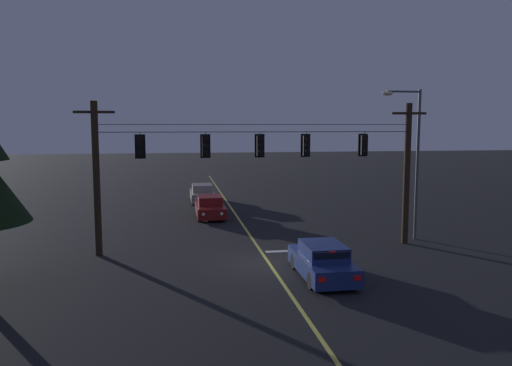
# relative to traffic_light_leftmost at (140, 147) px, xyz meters

# --- Properties ---
(ground_plane) EXTENTS (180.00, 180.00, 0.00)m
(ground_plane) POSITION_rel_traffic_light_leftmost_xyz_m (5.54, -2.63, -5.01)
(ground_plane) COLOR black
(lane_centre_stripe) EXTENTS (0.14, 60.00, 0.01)m
(lane_centre_stripe) POSITION_rel_traffic_light_leftmost_xyz_m (5.54, 6.02, -5.01)
(lane_centre_stripe) COLOR #D1C64C
(lane_centre_stripe) RESTS_ON ground
(stop_bar_paint) EXTENTS (3.40, 0.36, 0.01)m
(stop_bar_paint) POSITION_rel_traffic_light_leftmost_xyz_m (7.44, -0.58, -5.01)
(stop_bar_paint) COLOR silver
(stop_bar_paint) RESTS_ON ground
(signal_span_assembly) EXTENTS (16.82, 0.32, 7.07)m
(signal_span_assembly) POSITION_rel_traffic_light_leftmost_xyz_m (5.54, 0.02, -1.33)
(signal_span_assembly) COLOR #2D2116
(signal_span_assembly) RESTS_ON ground
(traffic_light_leftmost) EXTENTS (0.48, 0.41, 1.22)m
(traffic_light_leftmost) POSITION_rel_traffic_light_leftmost_xyz_m (0.00, 0.00, 0.00)
(traffic_light_leftmost) COLOR black
(traffic_light_left_inner) EXTENTS (0.48, 0.41, 1.22)m
(traffic_light_left_inner) POSITION_rel_traffic_light_leftmost_xyz_m (2.99, 0.00, 0.00)
(traffic_light_left_inner) COLOR black
(traffic_light_centre) EXTENTS (0.48, 0.41, 1.22)m
(traffic_light_centre) POSITION_rel_traffic_light_leftmost_xyz_m (5.57, 0.00, 0.00)
(traffic_light_centre) COLOR black
(traffic_light_right_inner) EXTENTS (0.48, 0.41, 1.22)m
(traffic_light_right_inner) POSITION_rel_traffic_light_leftmost_xyz_m (7.83, 0.00, 0.00)
(traffic_light_right_inner) COLOR black
(traffic_light_rightmost) EXTENTS (0.48, 0.41, 1.22)m
(traffic_light_rightmost) POSITION_rel_traffic_light_leftmost_xyz_m (10.75, 0.00, 0.00)
(traffic_light_rightmost) COLOR black
(car_waiting_near_lane) EXTENTS (1.80, 4.33, 1.39)m
(car_waiting_near_lane) POSITION_rel_traffic_light_leftmost_xyz_m (7.23, -4.91, -4.36)
(car_waiting_near_lane) COLOR navy
(car_waiting_near_lane) RESTS_ON ground
(car_oncoming_lead) EXTENTS (1.80, 4.42, 1.39)m
(car_oncoming_lead) POSITION_rel_traffic_light_leftmost_xyz_m (3.78, 8.97, -4.36)
(car_oncoming_lead) COLOR maroon
(car_oncoming_lead) RESTS_ON ground
(car_oncoming_trailing) EXTENTS (1.80, 4.42, 1.39)m
(car_oncoming_trailing) POSITION_rel_traffic_light_leftmost_xyz_m (3.62, 15.53, -4.36)
(car_oncoming_trailing) COLOR gray
(car_oncoming_trailing) RESTS_ON ground
(street_lamp_corner) EXTENTS (2.11, 0.30, 7.80)m
(street_lamp_corner) POSITION_rel_traffic_light_leftmost_xyz_m (13.69, 0.82, -0.31)
(street_lamp_corner) COLOR #4C4F54
(street_lamp_corner) RESTS_ON ground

